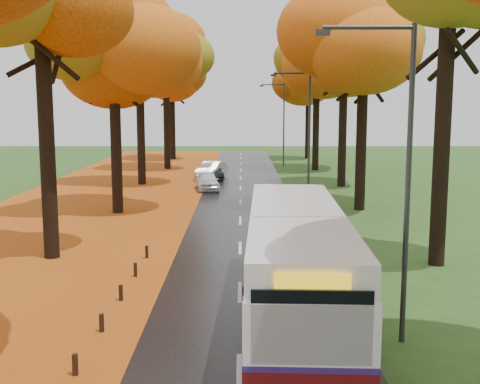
{
  "coord_description": "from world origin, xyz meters",
  "views": [
    {
      "loc": [
        0.05,
        -6.82,
        6.09
      ],
      "look_at": [
        0.0,
        16.88,
        2.6
      ],
      "focal_mm": 45.0,
      "sensor_mm": 36.0,
      "label": 1
    }
  ],
  "objects_px": {
    "streetlamp_mid": "(305,126)",
    "bus": "(296,262)",
    "streetlamp_far": "(281,118)",
    "car_dark": "(212,171)",
    "car_white": "(207,181)",
    "car_silver": "(212,170)",
    "streetlamp_near": "(399,160)"
  },
  "relations": [
    {
      "from": "streetlamp_mid",
      "to": "bus",
      "type": "distance_m",
      "value": 20.55
    },
    {
      "from": "car_silver",
      "to": "streetlamp_far",
      "type": "bearing_deg",
      "value": 74.69
    },
    {
      "from": "streetlamp_mid",
      "to": "streetlamp_far",
      "type": "height_order",
      "value": "same"
    },
    {
      "from": "streetlamp_mid",
      "to": "streetlamp_far",
      "type": "distance_m",
      "value": 22.0
    },
    {
      "from": "streetlamp_far",
      "to": "car_dark",
      "type": "distance_m",
      "value": 12.76
    },
    {
      "from": "car_white",
      "to": "car_silver",
      "type": "distance_m",
      "value": 6.32
    },
    {
      "from": "streetlamp_mid",
      "to": "car_dark",
      "type": "relative_size",
      "value": 1.92
    },
    {
      "from": "streetlamp_far",
      "to": "car_dark",
      "type": "relative_size",
      "value": 1.92
    },
    {
      "from": "streetlamp_near",
      "to": "car_white",
      "type": "height_order",
      "value": "streetlamp_near"
    },
    {
      "from": "streetlamp_far",
      "to": "car_dark",
      "type": "bearing_deg",
      "value": -121.38
    },
    {
      "from": "streetlamp_mid",
      "to": "car_dark",
      "type": "bearing_deg",
      "value": 118.34
    },
    {
      "from": "car_silver",
      "to": "streetlamp_mid",
      "type": "bearing_deg",
      "value": -45.6
    },
    {
      "from": "streetlamp_near",
      "to": "streetlamp_mid",
      "type": "relative_size",
      "value": 1.0
    },
    {
      "from": "streetlamp_mid",
      "to": "bus",
      "type": "xyz_separation_m",
      "value": [
        -2.34,
        -20.18,
        -3.07
      ]
    },
    {
      "from": "bus",
      "to": "car_silver",
      "type": "xyz_separation_m",
      "value": [
        -3.96,
        31.85,
        -0.9
      ]
    },
    {
      "from": "streetlamp_near",
      "to": "streetlamp_mid",
      "type": "xyz_separation_m",
      "value": [
        0.0,
        22.0,
        0.0
      ]
    },
    {
      "from": "streetlamp_near",
      "to": "streetlamp_far",
      "type": "xyz_separation_m",
      "value": [
        0.0,
        44.0,
        0.0
      ]
    },
    {
      "from": "bus",
      "to": "streetlamp_mid",
      "type": "bearing_deg",
      "value": 85.63
    },
    {
      "from": "streetlamp_far",
      "to": "car_silver",
      "type": "height_order",
      "value": "streetlamp_far"
    },
    {
      "from": "streetlamp_far",
      "to": "bus",
      "type": "distance_m",
      "value": 42.36
    },
    {
      "from": "streetlamp_near",
      "to": "car_dark",
      "type": "bearing_deg",
      "value": 100.59
    },
    {
      "from": "streetlamp_far",
      "to": "car_white",
      "type": "bearing_deg",
      "value": -110.72
    },
    {
      "from": "bus",
      "to": "car_dark",
      "type": "xyz_separation_m",
      "value": [
        -3.96,
        31.86,
        -0.99
      ]
    },
    {
      "from": "bus",
      "to": "streetlamp_near",
      "type": "bearing_deg",
      "value": -35.59
    },
    {
      "from": "car_dark",
      "to": "bus",
      "type": "bearing_deg",
      "value": -90.49
    },
    {
      "from": "streetlamp_near",
      "to": "car_white",
      "type": "xyz_separation_m",
      "value": [
        -6.3,
        27.35,
        -4.04
      ]
    },
    {
      "from": "streetlamp_mid",
      "to": "car_white",
      "type": "distance_m",
      "value": 9.2
    },
    {
      "from": "streetlamp_far",
      "to": "car_white",
      "type": "distance_m",
      "value": 18.25
    },
    {
      "from": "car_white",
      "to": "car_dark",
      "type": "height_order",
      "value": "car_white"
    },
    {
      "from": "streetlamp_mid",
      "to": "car_silver",
      "type": "relative_size",
      "value": 1.87
    },
    {
      "from": "streetlamp_mid",
      "to": "car_white",
      "type": "height_order",
      "value": "streetlamp_mid"
    },
    {
      "from": "car_dark",
      "to": "streetlamp_near",
      "type": "bearing_deg",
      "value": -86.99
    }
  ]
}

